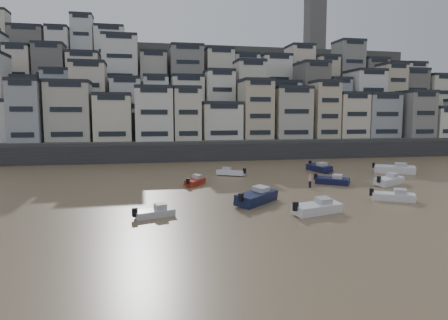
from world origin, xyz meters
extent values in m
plane|color=olive|center=(0.00, 0.00, 0.00)|extent=(400.00, 400.00, 0.00)
cube|color=#38383A|center=(10.00, 65.00, 1.75)|extent=(140.00, 3.00, 3.50)
cube|color=#4C4C47|center=(15.00, 72.00, 2.00)|extent=(140.00, 14.00, 4.00)
cube|color=#4C4C47|center=(15.00, 84.00, 5.00)|extent=(140.00, 14.00, 10.00)
cube|color=#4C4C47|center=(15.00, 96.00, 9.00)|extent=(140.00, 14.00, 18.00)
cube|color=#4C4C47|center=(15.00, 108.00, 13.00)|extent=(140.00, 16.00, 26.00)
cube|color=#4C4C47|center=(15.00, 122.00, 16.00)|extent=(140.00, 18.00, 32.00)
cube|color=#66635E|center=(55.00, 120.00, 41.00)|extent=(6.00, 6.00, 18.00)
camera|label=1|loc=(-6.49, -16.25, 9.19)|focal=32.00mm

